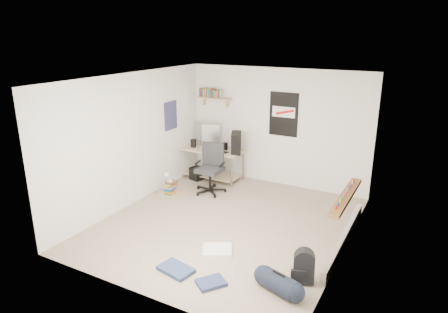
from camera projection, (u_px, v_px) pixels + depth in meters
The scene contains 26 objects.
floor at pixel (226, 224), 6.97m from camera, with size 4.00×4.50×0.01m, color gray.
ceiling at pixel (227, 78), 6.21m from camera, with size 4.00×4.50×0.01m, color white.
back_wall at pixel (277, 127), 8.48m from camera, with size 4.00×0.01×2.50m, color silver.
left_wall at pixel (133, 140), 7.50m from camera, with size 0.01×4.50×2.50m, color silver.
right_wall at pixel (350, 175), 5.67m from camera, with size 0.01×4.50×2.50m, color silver.
desk at pixel (210, 163), 8.99m from camera, with size 1.53×0.67×0.70m, color beige.
monitor_left at pixel (200, 137), 9.07m from camera, with size 0.37×0.09×0.41m, color #AEAEB3.
monitor_right at pixel (211, 140), 8.78m from camera, with size 0.39×0.10×0.43m, color #98999D.
pc_tower at pixel (236, 143), 8.53m from camera, with size 0.20×0.43×0.45m, color black.
keyboard at pixel (221, 152), 8.64m from camera, with size 0.36×0.13×0.02m, color black.
speaker_left at pixel (193, 144), 8.93m from camera, with size 0.10×0.10×0.20m, color black.
speaker_right at pixel (225, 147), 8.75m from camera, with size 0.09×0.09×0.17m, color black.
office_chair at pixel (210, 170), 8.16m from camera, with size 0.67×0.67×1.03m, color #27272A.
wall_shelf at pixel (215, 98), 8.88m from camera, with size 0.80×0.22×0.24m, color tan.
poster_back_wall at pixel (284, 114), 8.30m from camera, with size 0.62×0.03×0.92m, color black.
poster_left_wall at pixel (171, 116), 8.42m from camera, with size 0.02×0.42×0.60m, color navy.
window at pixel (352, 156), 5.89m from camera, with size 0.10×1.50×1.26m, color brown.
baseboard_heater at pixel (344, 238), 6.30m from camera, with size 0.08×2.50×0.18m, color #B7B2A8.
backpack at pixel (304, 269), 5.29m from camera, with size 0.28×0.22×0.37m, color black.
duffel_bag at pixel (279, 283), 5.09m from camera, with size 0.26×0.26×0.52m, color black.
tshirt at pixel (217, 250), 6.09m from camera, with size 0.44×0.37×0.04m, color white.
jeans_a at pixel (176, 269), 5.57m from camera, with size 0.49×0.31×0.05m, color navy.
jeans_b at pixel (211, 283), 5.28m from camera, with size 0.37×0.27×0.05m, color navy.
book_stack at pixel (170, 187), 8.19m from camera, with size 0.40×0.33×0.27m, color olive.
desk_lamp at pixel (170, 177), 8.09m from camera, with size 0.11×0.18×0.18m, color white.
subwoofer at pixel (197, 173), 8.99m from camera, with size 0.26×0.26×0.29m, color black.
Camera 1 is at (2.97, -5.54, 3.21)m, focal length 32.00 mm.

